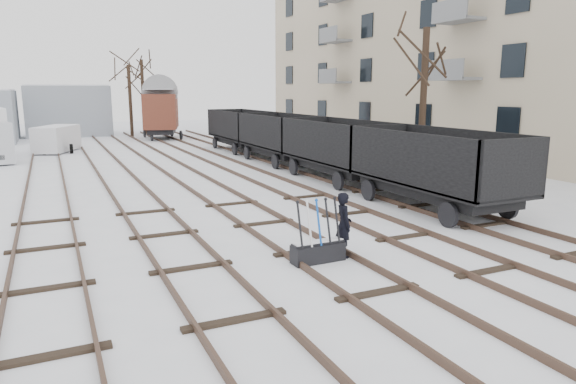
% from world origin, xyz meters
% --- Properties ---
extents(ground, '(120.00, 120.00, 0.00)m').
position_xyz_m(ground, '(0.00, 0.00, 0.00)').
color(ground, white).
rests_on(ground, ground).
extents(tracks, '(13.90, 52.00, 0.16)m').
position_xyz_m(tracks, '(-0.00, 13.67, 0.07)').
color(tracks, black).
rests_on(tracks, ground).
extents(apartment_block, '(10.12, 45.00, 16.10)m').
position_xyz_m(apartment_block, '(19.95, 14.00, 8.05)').
color(apartment_block, '#C3B196').
rests_on(apartment_block, ground).
extents(shed_right, '(7.00, 6.00, 4.50)m').
position_xyz_m(shed_right, '(-4.00, 40.00, 2.25)').
color(shed_right, '#8D969F').
rests_on(shed_right, ground).
extents(ground_frame, '(1.31, 0.47, 1.49)m').
position_xyz_m(ground_frame, '(-0.16, -0.77, 0.28)').
color(ground_frame, black).
rests_on(ground_frame, ground).
extents(worker, '(0.49, 0.65, 1.59)m').
position_xyz_m(worker, '(0.59, -0.67, 0.80)').
color(worker, black).
rests_on(worker, ground).
extents(freight_wagon_a, '(2.63, 6.58, 2.69)m').
position_xyz_m(freight_wagon_a, '(6.00, 2.46, 1.03)').
color(freight_wagon_a, black).
rests_on(freight_wagon_a, ground).
extents(freight_wagon_b, '(2.63, 6.58, 2.69)m').
position_xyz_m(freight_wagon_b, '(6.00, 8.86, 1.03)').
color(freight_wagon_b, black).
rests_on(freight_wagon_b, ground).
extents(freight_wagon_c, '(2.63, 6.58, 2.69)m').
position_xyz_m(freight_wagon_c, '(6.00, 15.26, 1.03)').
color(freight_wagon_c, black).
rests_on(freight_wagon_c, ground).
extents(freight_wagon_d, '(2.63, 6.58, 2.69)m').
position_xyz_m(freight_wagon_d, '(6.00, 21.66, 1.03)').
color(freight_wagon_d, black).
rests_on(freight_wagon_d, ground).
extents(box_van_wagon, '(4.15, 5.94, 4.12)m').
position_xyz_m(box_van_wagon, '(2.97, 32.93, 2.40)').
color(box_van_wagon, black).
rests_on(box_van_wagon, ground).
extents(panel_van, '(3.14, 4.26, 1.72)m').
position_xyz_m(panel_van, '(-5.28, 25.99, 0.90)').
color(panel_van, silver).
rests_on(panel_van, ground).
extents(tree_near, '(0.30, 0.30, 6.68)m').
position_xyz_m(tree_near, '(9.52, 7.48, 3.34)').
color(tree_near, black).
rests_on(tree_near, ground).
extents(tree_far_left, '(0.30, 0.30, 6.19)m').
position_xyz_m(tree_far_left, '(0.97, 36.17, 3.09)').
color(tree_far_left, black).
rests_on(tree_far_left, ground).
extents(tree_far_right, '(0.30, 0.30, 6.78)m').
position_xyz_m(tree_far_right, '(2.45, 38.34, 3.39)').
color(tree_far_right, black).
rests_on(tree_far_right, ground).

